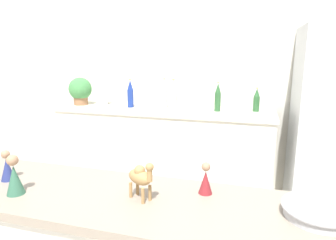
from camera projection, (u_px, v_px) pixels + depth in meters
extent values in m
cube|color=silver|center=(221.00, 74.00, 3.18)|extent=(8.00, 0.06, 2.55)
cube|color=silver|center=(164.00, 153.00, 3.20)|extent=(2.19, 0.60, 0.90)
cube|color=beige|center=(164.00, 110.00, 3.09)|extent=(2.22, 0.63, 0.03)
cube|color=gray|center=(153.00, 205.00, 1.14)|extent=(2.00, 0.46, 0.03)
cylinder|color=#9E6B47|center=(81.00, 101.00, 3.30)|extent=(0.15, 0.15, 0.08)
sphere|color=#478E4C|center=(80.00, 89.00, 3.27)|extent=(0.25, 0.25, 0.25)
cylinder|color=white|center=(102.00, 93.00, 3.25)|extent=(0.12, 0.12, 0.27)
cylinder|color=#2D6033|center=(218.00, 102.00, 2.91)|extent=(0.06, 0.06, 0.18)
cone|color=#2D6033|center=(218.00, 88.00, 2.88)|extent=(0.06, 0.06, 0.10)
cylinder|color=gold|center=(218.00, 83.00, 2.87)|extent=(0.02, 0.02, 0.01)
cylinder|color=#B2B7BC|center=(173.00, 101.00, 2.97)|extent=(0.07, 0.07, 0.19)
cone|color=#B2B7BC|center=(173.00, 86.00, 2.94)|extent=(0.07, 0.07, 0.11)
cylinder|color=gold|center=(173.00, 80.00, 2.92)|extent=(0.03, 0.03, 0.01)
cylinder|color=navy|center=(131.00, 99.00, 3.13)|extent=(0.06, 0.06, 0.18)
cone|color=navy|center=(130.00, 85.00, 3.10)|extent=(0.06, 0.06, 0.10)
cylinder|color=gold|center=(130.00, 80.00, 3.08)|extent=(0.02, 0.02, 0.01)
cylinder|color=#B2B7BC|center=(164.00, 99.00, 3.10)|extent=(0.06, 0.06, 0.19)
cone|color=#B2B7BC|center=(164.00, 84.00, 3.07)|extent=(0.06, 0.06, 0.11)
cylinder|color=gold|center=(164.00, 79.00, 3.05)|extent=(0.02, 0.02, 0.01)
cylinder|color=#2D6033|center=(256.00, 104.00, 2.90)|extent=(0.06, 0.06, 0.14)
cone|color=#2D6033|center=(257.00, 93.00, 2.88)|extent=(0.06, 0.06, 0.08)
cylinder|color=gold|center=(257.00, 88.00, 2.87)|extent=(0.02, 0.02, 0.01)
cylinder|color=#B7BABF|center=(318.00, 212.00, 1.02)|extent=(0.22, 0.22, 0.04)
torus|color=#B7BABF|center=(318.00, 208.00, 1.01)|extent=(0.24, 0.24, 0.02)
ellipsoid|color=#A87F4C|center=(140.00, 177.00, 1.13)|extent=(0.13, 0.10, 0.06)
sphere|color=#A87F4C|center=(140.00, 171.00, 1.13)|extent=(0.04, 0.04, 0.04)
cylinder|color=#A87F4C|center=(150.00, 174.00, 1.09)|extent=(0.02, 0.02, 0.06)
sphere|color=#A87F4C|center=(150.00, 167.00, 1.08)|extent=(0.03, 0.03, 0.03)
cylinder|color=#A87F4C|center=(150.00, 193.00, 1.13)|extent=(0.01, 0.01, 0.06)
cylinder|color=#A87F4C|center=(143.00, 196.00, 1.11)|extent=(0.01, 0.01, 0.06)
cylinder|color=#A87F4C|center=(138.00, 187.00, 1.18)|extent=(0.01, 0.01, 0.06)
cylinder|color=#A87F4C|center=(131.00, 190.00, 1.16)|extent=(0.01, 0.01, 0.06)
cone|color=#33664C|center=(15.00, 180.00, 1.18)|extent=(0.07, 0.07, 0.12)
sphere|color=#A37A5B|center=(12.00, 160.00, 1.16)|extent=(0.04, 0.04, 0.04)
cone|color=maroon|center=(206.00, 182.00, 1.19)|extent=(0.06, 0.06, 0.09)
sphere|color=#A37A5B|center=(206.00, 167.00, 1.17)|extent=(0.04, 0.04, 0.04)
cone|color=navy|center=(7.00, 169.00, 1.31)|extent=(0.06, 0.06, 0.10)
sphere|color=#A37A5B|center=(5.00, 154.00, 1.30)|extent=(0.04, 0.04, 0.04)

